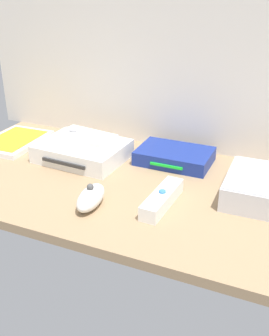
{
  "coord_description": "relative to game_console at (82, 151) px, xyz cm",
  "views": [
    {
      "loc": [
        32.16,
        -73.02,
        42.46
      ],
      "look_at": [
        0.0,
        0.0,
        4.0
      ],
      "focal_mm": 43.24,
      "sensor_mm": 36.0,
      "label": 1
    }
  ],
  "objects": [
    {
      "name": "ground_plane",
      "position": [
        17.48,
        -7.19,
        -3.2
      ],
      "size": [
        100.0,
        48.0,
        2.0
      ],
      "primitive_type": "cube",
      "color": "#9E7F5B",
      "rests_on": "ground"
    },
    {
      "name": "back_wall",
      "position": [
        17.48,
        17.41,
        29.8
      ],
      "size": [
        110.0,
        1.2,
        64.0
      ],
      "primitive_type": "cube",
      "color": "silver",
      "rests_on": "ground"
    },
    {
      "name": "game_console",
      "position": [
        0.0,
        0.0,
        0.0
      ],
      "size": [
        21.75,
        17.28,
        4.4
      ],
      "rotation": [
        0.0,
        0.0,
        -0.05
      ],
      "color": "white",
      "rests_on": "ground_plane"
    },
    {
      "name": "mini_computer",
      "position": [
        45.45,
        -2.55,
        0.44
      ],
      "size": [
        17.34,
        17.34,
        5.3
      ],
      "rotation": [
        0.0,
        0.0,
        0.02
      ],
      "color": "silver",
      "rests_on": "ground_plane"
    },
    {
      "name": "game_case",
      "position": [
        -22.47,
        1.27,
        -1.44
      ],
      "size": [
        14.15,
        19.39,
        1.56
      ],
      "rotation": [
        0.0,
        0.0,
        0.03
      ],
      "color": "white",
      "rests_on": "ground_plane"
    },
    {
      "name": "network_router",
      "position": [
        21.9,
        7.37,
        -0.5
      ],
      "size": [
        18.04,
        12.44,
        3.4
      ],
      "rotation": [
        0.0,
        0.0,
        0.0
      ],
      "color": "navy",
      "rests_on": "ground_plane"
    },
    {
      "name": "remote_wand",
      "position": [
        26.27,
        -13.35,
        -0.69
      ],
      "size": [
        4.3,
        14.95,
        3.4
      ],
      "rotation": [
        0.0,
        0.0,
        -0.05
      ],
      "color": "white",
      "rests_on": "ground_plane"
    },
    {
      "name": "remote_nunchuk",
      "position": [
        13.3,
        -19.41,
        -0.16
      ],
      "size": [
        5.49,
        10.43,
        5.1
      ],
      "rotation": [
        0.0,
        0.0,
        0.11
      ],
      "color": "white",
      "rests_on": "ground_plane"
    },
    {
      "name": "remote_classic_pad",
      "position": [
        0.49,
        1.09,
        3.21
      ],
      "size": [
        15.38,
        9.94,
        2.4
      ],
      "rotation": [
        0.0,
        0.0,
        -0.14
      ],
      "color": "white",
      "rests_on": "game_console"
    }
  ]
}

